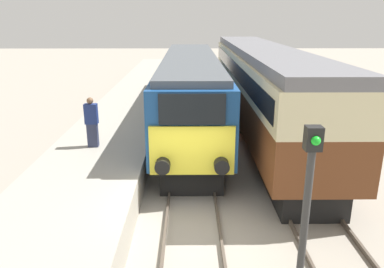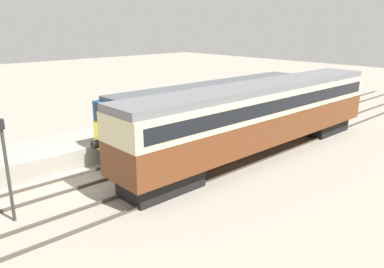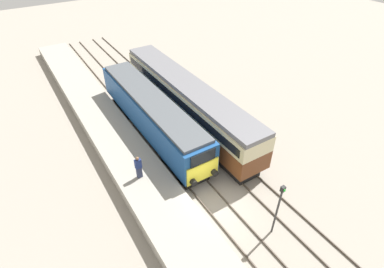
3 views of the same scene
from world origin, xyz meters
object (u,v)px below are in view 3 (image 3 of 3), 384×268
at_px(passenger_carriage, 186,98).
at_px(signal_post, 278,206).
at_px(locomotive, 152,114).
at_px(person_on_platform, 139,167).

height_order(passenger_carriage, signal_post, passenger_carriage).
bearing_deg(signal_post, locomotive, 97.59).
xyz_separation_m(person_on_platform, signal_post, (5.21, -7.61, 0.45)).
relative_size(locomotive, passenger_carriage, 0.85).
height_order(locomotive, passenger_carriage, passenger_carriage).
relative_size(person_on_platform, signal_post, 0.45).
xyz_separation_m(passenger_carriage, signal_post, (-1.70, -12.78, -0.14)).
bearing_deg(person_on_platform, signal_post, -55.62).
distance_m(passenger_carriage, signal_post, 12.89).
relative_size(locomotive, person_on_platform, 8.80).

